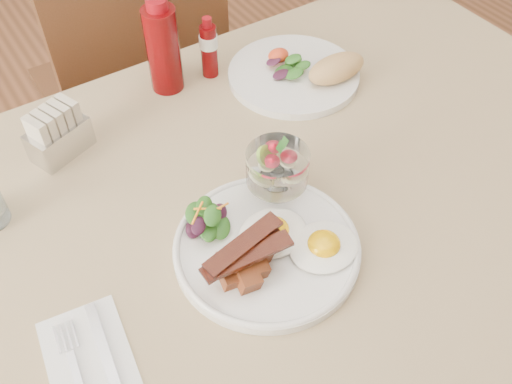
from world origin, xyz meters
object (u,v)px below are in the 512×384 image
at_px(chair_far, 137,86).
at_px(ketchup_bottle, 163,48).
at_px(hot_sauce_bottle, 209,48).
at_px(sugar_caddy, 58,134).
at_px(second_plate, 304,72).
at_px(fruit_cup, 277,167).
at_px(main_plate, 267,248).
at_px(table, 284,217).

bearing_deg(chair_far, ketchup_bottle, -97.88).
height_order(hot_sauce_bottle, sugar_caddy, hot_sauce_bottle).
bearing_deg(ketchup_bottle, second_plate, -28.42).
bearing_deg(fruit_cup, sugar_caddy, 130.82).
height_order(chair_far, fruit_cup, chair_far).
height_order(main_plate, ketchup_bottle, ketchup_bottle).
bearing_deg(sugar_caddy, chair_far, 33.12).
height_order(table, main_plate, main_plate).
bearing_deg(sugar_caddy, table, -64.82).
bearing_deg(main_plate, fruit_cup, 48.17).
relative_size(fruit_cup, hot_sauce_bottle, 0.78).
relative_size(chair_far, fruit_cup, 9.37).
relative_size(table, sugar_caddy, 11.38).
height_order(table, second_plate, second_plate).
relative_size(main_plate, hot_sauce_bottle, 2.21).
distance_m(second_plate, ketchup_bottle, 0.28).
xyz_separation_m(main_plate, sugar_caddy, (-0.18, 0.37, 0.03)).
xyz_separation_m(table, second_plate, (0.19, 0.21, 0.11)).
bearing_deg(hot_sauce_bottle, chair_far, 97.74).
xyz_separation_m(main_plate, ketchup_bottle, (0.06, 0.44, 0.08)).
relative_size(table, second_plate, 5.09).
bearing_deg(fruit_cup, main_plate, -131.83).
relative_size(table, main_plate, 4.75).
bearing_deg(main_plate, ketchup_bottle, 82.20).
height_order(main_plate, fruit_cup, fruit_cup).
bearing_deg(hot_sauce_bottle, sugar_caddy, -170.59).
relative_size(second_plate, sugar_caddy, 2.24).
distance_m(chair_far, hot_sauce_bottle, 0.44).
height_order(main_plate, sugar_caddy, sugar_caddy).
bearing_deg(fruit_cup, chair_far, 87.32).
xyz_separation_m(chair_far, second_plate, (0.19, -0.45, 0.24)).
distance_m(ketchup_bottle, sugar_caddy, 0.25).
xyz_separation_m(table, sugar_caddy, (-0.28, 0.28, 0.13)).
height_order(chair_far, sugar_caddy, chair_far).
bearing_deg(sugar_caddy, second_plate, -28.10).
bearing_deg(table, fruit_cup, -152.49).
height_order(ketchup_bottle, hot_sauce_bottle, ketchup_bottle).
distance_m(table, second_plate, 0.31).
height_order(second_plate, sugar_caddy, sugar_caddy).
xyz_separation_m(main_plate, fruit_cup, (0.07, 0.08, 0.06)).
xyz_separation_m(chair_far, sugar_caddy, (-0.28, -0.39, 0.27)).
distance_m(main_plate, sugar_caddy, 0.42).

